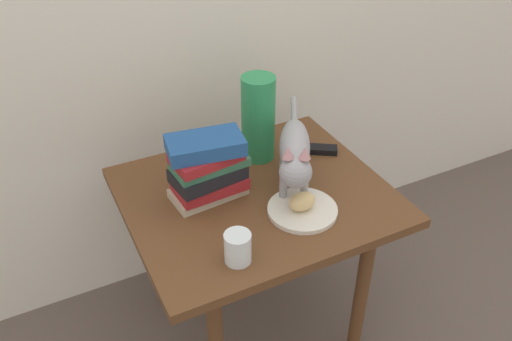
{
  "coord_description": "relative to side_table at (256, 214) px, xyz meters",
  "views": [
    {
      "loc": [
        -0.56,
        -1.13,
        1.57
      ],
      "look_at": [
        0.0,
        0.0,
        0.68
      ],
      "focal_mm": 37.2,
      "sensor_mm": 36.0,
      "label": 1
    }
  ],
  "objects": [
    {
      "name": "book_stack",
      "position": [
        -0.13,
        0.04,
        0.18
      ],
      "size": [
        0.23,
        0.15,
        0.2
      ],
      "color": "#BCB299",
      "rests_on": "side_table"
    },
    {
      "name": "green_vase",
      "position": [
        0.1,
        0.18,
        0.22
      ],
      "size": [
        0.11,
        0.11,
        0.28
      ],
      "primitive_type": "cylinder",
      "color": "#288C51",
      "rests_on": "side_table"
    },
    {
      "name": "tv_remote",
      "position": [
        0.28,
        0.11,
        0.09
      ],
      "size": [
        0.15,
        0.12,
        0.02
      ],
      "primitive_type": "cube",
      "rotation": [
        0.0,
        0.0,
        -0.56
      ],
      "color": "black",
      "rests_on": "side_table"
    },
    {
      "name": "bread_roll",
      "position": [
        0.07,
        -0.14,
        0.12
      ],
      "size": [
        0.08,
        0.06,
        0.05
      ],
      "primitive_type": "ellipsoid",
      "rotation": [
        0.0,
        0.0,
        0.06
      ],
      "color": "#E0BC7A",
      "rests_on": "plate"
    },
    {
      "name": "ground_plane",
      "position": [
        0.0,
        0.0,
        -0.52
      ],
      "size": [
        6.0,
        6.0,
        0.0
      ],
      "primitive_type": "plane",
      "color": "brown"
    },
    {
      "name": "side_table",
      "position": [
        0.0,
        0.0,
        0.0
      ],
      "size": [
        0.77,
        0.66,
        0.6
      ],
      "color": "brown",
      "rests_on": "ground"
    },
    {
      "name": "plate",
      "position": [
        0.08,
        -0.14,
        0.09
      ],
      "size": [
        0.2,
        0.2,
        0.01
      ],
      "primitive_type": "cylinder",
      "color": "silver",
      "rests_on": "side_table"
    },
    {
      "name": "cat",
      "position": [
        0.11,
        -0.03,
        0.22
      ],
      "size": [
        0.27,
        0.43,
        0.23
      ],
      "color": "#99999E",
      "rests_on": "side_table"
    },
    {
      "name": "candle_jar",
      "position": [
        -0.17,
        -0.23,
        0.12
      ],
      "size": [
        0.07,
        0.07,
        0.08
      ],
      "color": "silver",
      "rests_on": "side_table"
    }
  ]
}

